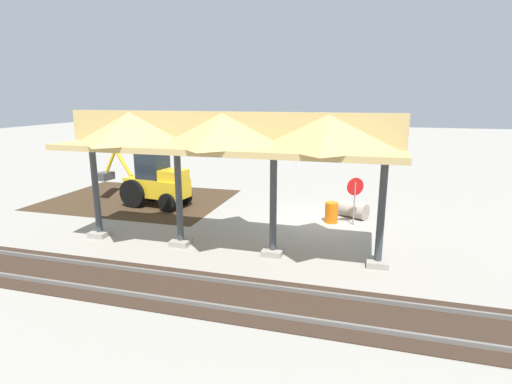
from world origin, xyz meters
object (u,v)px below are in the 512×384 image
Objects in this scene: stop_sign at (355,191)px; backhoe at (154,181)px; concrete_pipe at (353,210)px; traffic_barrel at (331,212)px.

stop_sign is 9.80m from backhoe.
traffic_barrel is (0.89, 1.01, 0.09)m from concrete_pipe.
concrete_pipe is (-9.72, -0.59, -0.90)m from backhoe.
stop_sign is 1.60m from concrete_pipe.
backhoe is 5.95× the size of traffic_barrel.
backhoe is 8.88m from traffic_barrel.
concrete_pipe is (0.06, -1.13, -1.12)m from stop_sign.
stop_sign is 1.41m from traffic_barrel.
concrete_pipe is 1.64× the size of traffic_barrel.
traffic_barrel is at bearing 48.56° from concrete_pipe.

